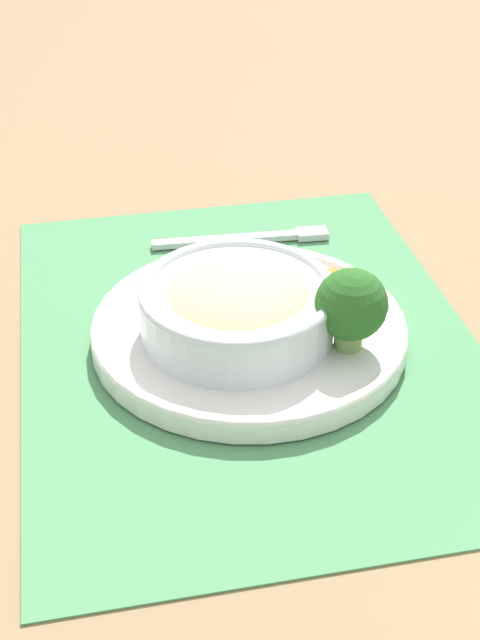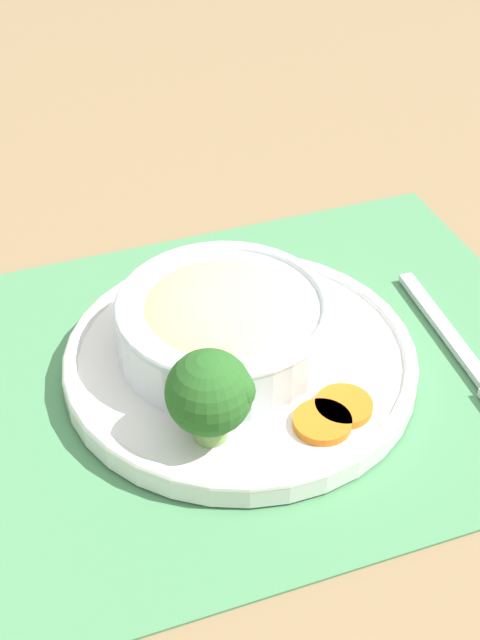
# 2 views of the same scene
# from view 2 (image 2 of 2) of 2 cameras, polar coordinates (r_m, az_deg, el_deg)

# --- Properties ---
(ground_plane) EXTENTS (4.00, 4.00, 0.00)m
(ground_plane) POSITION_cam_2_polar(r_m,az_deg,el_deg) (0.70, 0.01, -3.49)
(ground_plane) COLOR #8C704C
(placemat) EXTENTS (0.55, 0.44, 0.00)m
(placemat) POSITION_cam_2_polar(r_m,az_deg,el_deg) (0.69, 0.01, -3.37)
(placemat) COLOR #4C8C59
(placemat) RESTS_ON ground_plane
(plate) EXTENTS (0.27, 0.27, 0.02)m
(plate) POSITION_cam_2_polar(r_m,az_deg,el_deg) (0.69, 0.01, -2.54)
(plate) COLOR white
(plate) RESTS_ON placemat
(bowl) EXTENTS (0.16, 0.16, 0.05)m
(bowl) POSITION_cam_2_polar(r_m,az_deg,el_deg) (0.67, -1.03, -0.03)
(bowl) COLOR silver
(bowl) RESTS_ON plate
(broccoli_floret) EXTENTS (0.06, 0.06, 0.07)m
(broccoli_floret) POSITION_cam_2_polar(r_m,az_deg,el_deg) (0.59, -1.94, -4.73)
(broccoli_floret) COLOR #759E51
(broccoli_floret) RESTS_ON plate
(carrot_slice_near) EXTENTS (0.04, 0.04, 0.01)m
(carrot_slice_near) POSITION_cam_2_polar(r_m,az_deg,el_deg) (0.63, 5.29, -6.53)
(carrot_slice_near) COLOR orange
(carrot_slice_near) RESTS_ON plate
(carrot_slice_middle) EXTENTS (0.04, 0.04, 0.01)m
(carrot_slice_middle) POSITION_cam_2_polar(r_m,az_deg,el_deg) (0.64, 6.65, -5.49)
(carrot_slice_middle) COLOR orange
(carrot_slice_middle) RESTS_ON plate
(fork) EXTENTS (0.02, 0.18, 0.01)m
(fork) POSITION_cam_2_polar(r_m,az_deg,el_deg) (0.72, 14.17, -2.21)
(fork) COLOR #B7B7BC
(fork) RESTS_ON placemat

